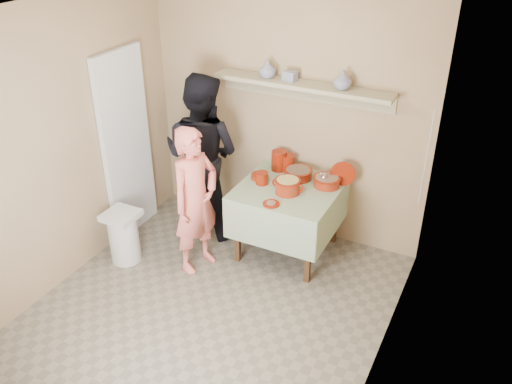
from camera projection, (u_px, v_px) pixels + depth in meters
The scene contains 22 objects.
ground at pixel (203, 318), 4.82m from camera, with size 3.50×3.50×0.00m, color #726A5A.
tile_panel at pixel (127, 146), 5.64m from camera, with size 0.06×0.70×2.00m, color silver.
plate_stack_a at pixel (279, 161), 5.64m from camera, with size 0.16×0.16×0.21m, color maroon.
plate_stack_b at pixel (287, 163), 5.64m from camera, with size 0.14×0.14×0.17m, color maroon.
bowl_stack at pixel (262, 178), 5.39m from camera, with size 0.13×0.13×0.13m, color maroon.
empty_bowl at pixel (259, 176), 5.50m from camera, with size 0.17×0.17×0.05m, color maroon.
propped_lid at pixel (343, 174), 5.34m from camera, with size 0.25×0.25×0.02m, color maroon.
vase_right at pixel (343, 80), 4.97m from camera, with size 0.17×0.17×0.18m, color navy.
vase_left at pixel (268, 69), 5.27m from camera, with size 0.17×0.17×0.17m, color navy.
ceramic_box at pixel (290, 76), 5.20m from camera, with size 0.13×0.09×0.09m, color navy.
person_cook at pixel (196, 201), 5.15m from camera, with size 0.54×0.36×1.49m, color #E66B63.
person_helper at pixel (202, 155), 5.69m from camera, with size 0.86×0.67×1.78m, color black.
room_shell at pixel (193, 155), 4.03m from camera, with size 3.04×3.54×2.62m.
serving_table at pixel (289, 198), 5.41m from camera, with size 0.97×0.97×0.76m.
cazuela_meat_a at pixel (298, 173), 5.49m from camera, with size 0.30×0.30×0.10m.
cazuela_meat_b at pixel (327, 181), 5.35m from camera, with size 0.28×0.28×0.10m.
ladle at pixel (324, 177), 5.31m from camera, with size 0.08×0.26×0.19m.
cazuela_rice at pixel (288, 185), 5.22m from camera, with size 0.33×0.25×0.14m.
front_plate at pixel (271, 204), 5.05m from camera, with size 0.16×0.16×0.03m.
wall_shelf at pixel (302, 87), 5.21m from camera, with size 1.80×0.25×0.21m.
trash_bin at pixel (124, 236), 5.45m from camera, with size 0.32×0.32×0.56m.
electrical_cord at pixel (426, 159), 4.79m from camera, with size 0.01×0.05×0.90m.
Camera 1 is at (2.05, -3.06, 3.35)m, focal length 38.00 mm.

